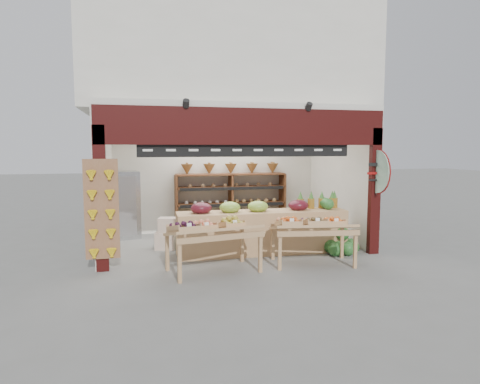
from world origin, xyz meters
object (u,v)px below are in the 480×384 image
object	(u,v)px
back_shelving	(231,190)
display_table_left	(206,229)
cardboard_stack	(177,237)
watermelon_pile	(341,244)
refrigerator	(125,205)
display_table_right	(309,225)
mid_counter	(262,230)

from	to	relation	value
back_shelving	display_table_left	world-z (taller)	back_shelving
cardboard_stack	watermelon_pile	bearing A→B (deg)	-20.32
watermelon_pile	refrigerator	bearing A→B (deg)	148.88
back_shelving	display_table_right	size ratio (longest dim) A/B	1.78
back_shelving	mid_counter	world-z (taller)	back_shelving
back_shelving	watermelon_pile	size ratio (longest dim) A/B	3.73
mid_counter	display_table_right	world-z (taller)	mid_counter
refrigerator	display_table_left	size ratio (longest dim) A/B	0.95
refrigerator	display_table_right	bearing A→B (deg)	-54.38
display_table_left	watermelon_pile	bearing A→B (deg)	12.34
display_table_right	watermelon_pile	distance (m)	1.28
watermelon_pile	mid_counter	bearing A→B (deg)	165.43
refrigerator	display_table_right	xyz separation A→B (m)	(3.51, -3.31, -0.07)
display_table_right	watermelon_pile	size ratio (longest dim) A/B	2.10
cardboard_stack	display_table_right	xyz separation A→B (m)	(2.37, -1.84, 0.51)
refrigerator	cardboard_stack	distance (m)	1.95
cardboard_stack	display_table_right	bearing A→B (deg)	-37.80
back_shelving	mid_counter	xyz separation A→B (m)	(0.14, -2.42, -0.64)
mid_counter	watermelon_pile	bearing A→B (deg)	-14.57
back_shelving	watermelon_pile	distance (m)	3.48
refrigerator	mid_counter	distance (m)	3.68
refrigerator	cardboard_stack	world-z (taller)	refrigerator
mid_counter	display_table_left	distance (m)	1.77
back_shelving	watermelon_pile	bearing A→B (deg)	-58.09
mid_counter	refrigerator	bearing A→B (deg)	141.37
mid_counter	display_table_right	distance (m)	1.24
cardboard_stack	refrigerator	bearing A→B (deg)	127.85
cardboard_stack	display_table_left	xyz separation A→B (m)	(0.35, -1.89, 0.53)
refrigerator	watermelon_pile	world-z (taller)	refrigerator
refrigerator	cardboard_stack	xyz separation A→B (m)	(1.14, -1.47, -0.58)
mid_counter	display_table_right	bearing A→B (deg)	-57.52
cardboard_stack	mid_counter	size ratio (longest dim) A/B	0.30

